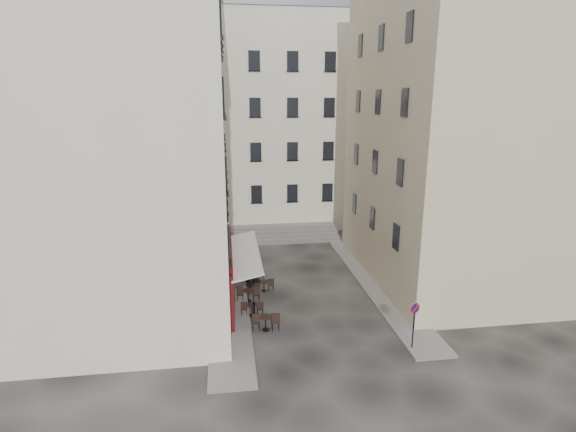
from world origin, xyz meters
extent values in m
plane|color=black|center=(0.00, 0.00, 0.00)|extent=(90.00, 90.00, 0.00)
cube|color=slate|center=(-4.50, 4.00, 0.06)|extent=(2.00, 22.00, 0.12)
cube|color=slate|center=(4.50, 3.00, 0.06)|extent=(2.00, 18.00, 0.12)
cube|color=beige|center=(-10.50, 3.00, 10.00)|extent=(12.00, 16.00, 20.00)
cube|color=beige|center=(10.50, 3.50, 9.00)|extent=(12.00, 14.00, 18.00)
cube|color=beige|center=(-1.00, 19.00, 9.00)|extent=(18.00, 10.00, 18.00)
cube|color=slate|center=(-1.00, 19.00, 18.30)|extent=(18.20, 10.20, 0.60)
cube|color=#460A0C|center=(-4.42, 1.00, 1.75)|extent=(0.25, 7.00, 3.50)
cube|color=black|center=(-4.38, 1.00, 1.40)|extent=(0.06, 3.85, 2.00)
cube|color=silver|center=(-3.60, 1.00, 2.95)|extent=(1.58, 7.30, 0.41)
cube|color=#5F5C5A|center=(0.00, 11.90, 0.10)|extent=(9.00, 1.80, 0.20)
cube|color=#5F5C5A|center=(0.00, 12.35, 0.30)|extent=(9.00, 1.80, 0.20)
cube|color=#5F5C5A|center=(0.00, 12.80, 0.50)|extent=(9.00, 1.80, 0.20)
cube|color=#5F5C5A|center=(0.00, 13.25, 0.70)|extent=(9.00, 1.80, 0.20)
cylinder|color=black|center=(-3.25, -1.00, 0.45)|extent=(0.10, 0.10, 0.90)
sphere|color=black|center=(-3.25, -1.00, 0.92)|extent=(0.12, 0.12, 0.12)
cylinder|color=black|center=(-3.25, 2.50, 0.45)|extent=(0.10, 0.10, 0.90)
sphere|color=black|center=(-3.25, 2.50, 0.92)|extent=(0.12, 0.12, 0.12)
cylinder|color=black|center=(-3.25, 6.00, 0.45)|extent=(0.10, 0.10, 0.90)
sphere|color=black|center=(-3.25, 6.00, 0.92)|extent=(0.12, 0.12, 0.12)
cylinder|color=black|center=(3.74, -5.00, 1.15)|extent=(0.06, 0.06, 2.31)
cylinder|color=red|center=(3.74, -5.00, 2.08)|extent=(0.52, 0.16, 0.54)
cylinder|color=navy|center=(3.74, -5.03, 2.08)|extent=(0.38, 0.13, 0.39)
cube|color=red|center=(3.74, -5.05, 2.08)|extent=(0.31, 0.10, 0.31)
cylinder|color=black|center=(-2.77, -2.37, 0.07)|extent=(0.38, 0.38, 0.02)
cylinder|color=black|center=(-2.77, -2.37, 0.43)|extent=(0.05, 0.05, 0.75)
cylinder|color=black|center=(-2.77, -2.37, 0.77)|extent=(0.64, 0.64, 0.04)
cube|color=black|center=(-2.29, -2.37, 0.48)|extent=(0.41, 0.41, 0.96)
cube|color=black|center=(-3.25, -2.26, 0.48)|extent=(0.41, 0.41, 0.96)
cylinder|color=black|center=(-3.34, -0.73, 0.07)|extent=(0.34, 0.34, 0.02)
cylinder|color=black|center=(-3.34, -0.73, 0.37)|extent=(0.05, 0.05, 0.65)
cylinder|color=black|center=(-3.34, -0.73, 0.67)|extent=(0.56, 0.56, 0.04)
cube|color=black|center=(-2.92, -0.73, 0.42)|extent=(0.36, 0.36, 0.84)
cube|color=black|center=(-3.77, -0.64, 0.42)|extent=(0.36, 0.36, 0.84)
cylinder|color=black|center=(-3.46, 1.02, 0.07)|extent=(0.37, 0.37, 0.02)
cylinder|color=black|center=(-3.46, 1.02, 0.41)|extent=(0.05, 0.05, 0.71)
cylinder|color=black|center=(-3.46, 1.02, 0.73)|extent=(0.61, 0.61, 0.04)
cube|color=black|center=(-3.00, 1.02, 0.46)|extent=(0.39, 0.39, 0.91)
cube|color=black|center=(-3.92, 1.12, 0.46)|extent=(0.39, 0.39, 0.91)
cylinder|color=black|center=(-2.45, 2.33, 0.06)|extent=(0.33, 0.33, 0.02)
cylinder|color=black|center=(-2.45, 2.33, 0.37)|extent=(0.05, 0.05, 0.64)
cylinder|color=black|center=(-2.45, 2.33, 0.66)|extent=(0.55, 0.55, 0.04)
cube|color=black|center=(-2.03, 2.33, 0.41)|extent=(0.35, 0.35, 0.83)
cube|color=black|center=(-2.86, 2.42, 0.41)|extent=(0.35, 0.35, 0.83)
cylinder|color=black|center=(-2.90, 4.32, 0.06)|extent=(0.33, 0.33, 0.02)
cylinder|color=black|center=(-2.90, 4.32, 0.37)|extent=(0.05, 0.05, 0.64)
cylinder|color=black|center=(-2.90, 4.32, 0.66)|extent=(0.55, 0.55, 0.04)
cube|color=black|center=(-2.48, 4.32, 0.41)|extent=(0.35, 0.35, 0.83)
cube|color=black|center=(-3.31, 4.41, 0.41)|extent=(0.35, 0.35, 0.83)
imported|color=#222327|center=(-3.20, 2.48, 0.91)|extent=(0.69, 0.48, 1.81)
camera|label=1|loc=(-4.47, -22.46, 11.21)|focal=28.00mm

